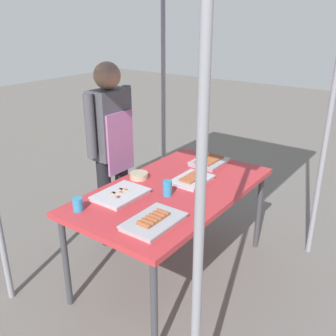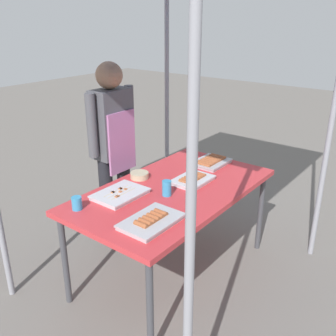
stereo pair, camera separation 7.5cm
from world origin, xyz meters
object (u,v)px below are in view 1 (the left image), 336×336
drink_cup_near_edge (78,204)px  drink_cup_by_wok (167,188)px  tray_pork_links (154,221)px  condiment_bowl (139,176)px  vendor_woman (111,141)px  tray_grilled_sausages (192,179)px  stall_table (173,195)px  tray_spring_rolls (209,161)px  tray_meat_skewers (121,195)px

drink_cup_near_edge → drink_cup_by_wok: drink_cup_by_wok is taller
tray_pork_links → condiment_bowl: size_ratio=2.70×
tray_pork_links → drink_cup_near_edge: drink_cup_near_edge is taller
tray_pork_links → vendor_woman: bearing=56.9°
tray_grilled_sausages → vendor_woman: 0.80m
drink_cup_by_wok → vendor_woman: vendor_woman is taller
condiment_bowl → vendor_woman: bearing=73.4°
stall_table → drink_cup_by_wok: drink_cup_by_wok is taller
tray_spring_rolls → drink_cup_near_edge: drink_cup_near_edge is taller
stall_table → tray_spring_rolls: (0.59, 0.04, 0.08)m
tray_grilled_sausages → drink_cup_near_edge: size_ratio=3.60×
tray_meat_skewers → drink_cup_near_edge: size_ratio=4.15×
drink_cup_by_wok → condiment_bowl: bearing=72.4°
stall_table → tray_pork_links: tray_pork_links is taller
tray_grilled_sausages → tray_meat_skewers: size_ratio=0.87×
tray_grilled_sausages → drink_cup_near_edge: bearing=156.9°
tray_grilled_sausages → condiment_bowl: tray_grilled_sausages is taller
tray_grilled_sausages → tray_spring_rolls: (0.41, 0.09, 0.00)m
tray_grilled_sausages → condiment_bowl: bearing=116.7°
tray_grilled_sausages → tray_spring_rolls: bearing=12.2°
condiment_bowl → drink_cup_near_edge: size_ratio=1.63×
tray_pork_links → tray_spring_rolls: tray_pork_links is taller
stall_table → condiment_bowl: bearing=91.8°
drink_cup_near_edge → vendor_woman: 0.89m
tray_grilled_sausages → drink_cup_by_wok: (-0.30, 0.02, 0.04)m
tray_pork_links → condiment_bowl: 0.72m
tray_meat_skewers → drink_cup_by_wok: (0.21, -0.25, 0.04)m
tray_pork_links → tray_grilled_sausages: bearing=12.9°
stall_table → drink_cup_by_wok: bearing=-164.3°
tray_meat_skewers → drink_cup_by_wok: bearing=-49.6°
tray_grilled_sausages → tray_pork_links: tray_pork_links is taller
vendor_woman → stall_table: bearing=81.4°
tray_meat_skewers → drink_cup_by_wok: drink_cup_by_wok is taller
tray_grilled_sausages → condiment_bowl: 0.42m
tray_grilled_sausages → tray_spring_rolls: tray_spring_rolls is taller
tray_spring_rolls → vendor_woman: (-0.48, 0.69, 0.18)m
tray_pork_links → drink_cup_near_edge: size_ratio=4.39×
stall_table → drink_cup_near_edge: size_ratio=17.96×
stall_table → drink_cup_near_edge: drink_cup_near_edge is taller
tray_meat_skewers → tray_pork_links: bearing=-110.8°
tray_meat_skewers → vendor_woman: size_ratio=0.23×
stall_table → tray_pork_links: bearing=-157.6°
tray_meat_skewers → tray_pork_links: (-0.16, -0.42, 0.00)m
stall_table → drink_cup_by_wok: (-0.12, -0.04, 0.11)m
stall_table → tray_meat_skewers: bearing=147.3°
vendor_woman → tray_pork_links: bearing=56.9°
tray_meat_skewers → vendor_woman: bearing=48.7°
vendor_woman → tray_spring_rolls: bearing=124.9°
tray_pork_links → drink_cup_near_edge: bearing=106.8°
drink_cup_by_wok → vendor_woman: size_ratio=0.07×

